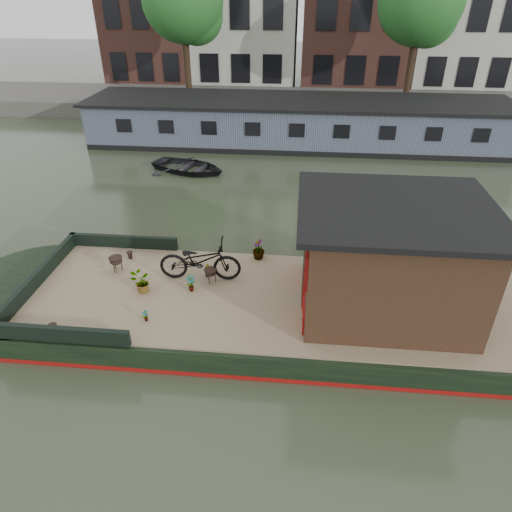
# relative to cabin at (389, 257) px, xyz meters

# --- Properties ---
(ground) EXTENTS (120.00, 120.00, 0.00)m
(ground) POSITION_rel_cabin_xyz_m (-2.19, 0.00, -1.88)
(ground) COLOR #29301F
(ground) RESTS_ON ground
(houseboat_hull) EXTENTS (14.01, 4.02, 0.60)m
(houseboat_hull) POSITION_rel_cabin_xyz_m (-3.52, 0.00, -1.60)
(houseboat_hull) COLOR black
(houseboat_hull) RESTS_ON ground
(houseboat_deck) EXTENTS (11.80, 3.80, 0.05)m
(houseboat_deck) POSITION_rel_cabin_xyz_m (-2.19, 0.00, -1.25)
(houseboat_deck) COLOR #8D7157
(houseboat_deck) RESTS_ON houseboat_hull
(bow_bulwark) EXTENTS (3.00, 4.00, 0.35)m
(bow_bulwark) POSITION_rel_cabin_xyz_m (-7.25, 0.00, -1.05)
(bow_bulwark) COLOR black
(bow_bulwark) RESTS_ON houseboat_deck
(cabin) EXTENTS (4.00, 3.50, 2.42)m
(cabin) POSITION_rel_cabin_xyz_m (0.00, 0.00, 0.00)
(cabin) COLOR black
(cabin) RESTS_ON houseboat_deck
(bicycle) EXTENTS (2.01, 0.78, 1.04)m
(bicycle) POSITION_rel_cabin_xyz_m (-4.27, 0.61, -0.71)
(bicycle) COLOR black
(bicycle) RESTS_ON houseboat_deck
(potted_plant_a) EXTENTS (0.27, 0.25, 0.42)m
(potted_plant_a) POSITION_rel_cabin_xyz_m (-4.39, 0.06, -1.02)
(potted_plant_a) COLOR #A03F2D
(potted_plant_a) RESTS_ON houseboat_deck
(potted_plant_b) EXTENTS (0.20, 0.21, 0.31)m
(potted_plant_b) POSITION_rel_cabin_xyz_m (-4.14, 0.73, -1.07)
(potted_plant_b) COLOR maroon
(potted_plant_b) RESTS_ON houseboat_deck
(potted_plant_c) EXTENTS (0.60, 0.58, 0.51)m
(potted_plant_c) POSITION_rel_cabin_xyz_m (-5.52, -0.10, -0.97)
(potted_plant_c) COLOR #A2362F
(potted_plant_c) RESTS_ON houseboat_deck
(potted_plant_d) EXTENTS (0.36, 0.36, 0.56)m
(potted_plant_d) POSITION_rel_cabin_xyz_m (-2.95, 1.70, -0.95)
(potted_plant_d) COLOR brown
(potted_plant_d) RESTS_ON houseboat_deck
(potted_plant_e) EXTENTS (0.17, 0.17, 0.27)m
(potted_plant_e) POSITION_rel_cabin_xyz_m (-5.11, -1.13, -1.09)
(potted_plant_e) COLOR brown
(potted_plant_e) RESTS_ON houseboat_deck
(brazier_front) EXTENTS (0.40, 0.40, 0.36)m
(brazier_front) POSITION_rel_cabin_xyz_m (-3.99, 0.47, -1.05)
(brazier_front) COLOR black
(brazier_front) RESTS_ON houseboat_deck
(brazier_rear) EXTENTS (0.46, 0.46, 0.39)m
(brazier_rear) POSITION_rel_cabin_xyz_m (-6.44, 0.75, -1.03)
(brazier_rear) COLOR black
(brazier_rear) RESTS_ON houseboat_deck
(bollard_port) EXTENTS (0.17, 0.17, 0.19)m
(bollard_port) POSITION_rel_cabin_xyz_m (-6.32, 1.36, -1.13)
(bollard_port) COLOR black
(bollard_port) RESTS_ON houseboat_deck
(bollard_stbd) EXTENTS (0.18, 0.18, 0.21)m
(bollard_stbd) POSITION_rel_cabin_xyz_m (-6.91, -1.69, -1.12)
(bollard_stbd) COLOR black
(bollard_stbd) RESTS_ON houseboat_deck
(dinghy) EXTENTS (3.84, 3.28, 0.67)m
(dinghy) POSITION_rel_cabin_xyz_m (-6.66, 9.57, -1.54)
(dinghy) COLOR black
(dinghy) RESTS_ON ground
(far_houseboat) EXTENTS (20.40, 4.40, 2.11)m
(far_houseboat) POSITION_rel_cabin_xyz_m (-2.19, 14.00, -0.91)
(far_houseboat) COLOR slate
(far_houseboat) RESTS_ON ground
(quay) EXTENTS (60.00, 6.00, 0.90)m
(quay) POSITION_rel_cabin_xyz_m (-2.19, 20.50, -1.43)
(quay) COLOR #47443F
(quay) RESTS_ON ground
(tree_left) EXTENTS (4.40, 4.40, 7.40)m
(tree_left) POSITION_rel_cabin_xyz_m (-8.54, 19.07, 4.02)
(tree_left) COLOR #332316
(tree_left) RESTS_ON quay
(tree_right) EXTENTS (4.40, 4.40, 7.40)m
(tree_right) POSITION_rel_cabin_xyz_m (3.96, 19.07, 4.02)
(tree_right) COLOR #332316
(tree_right) RESTS_ON quay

